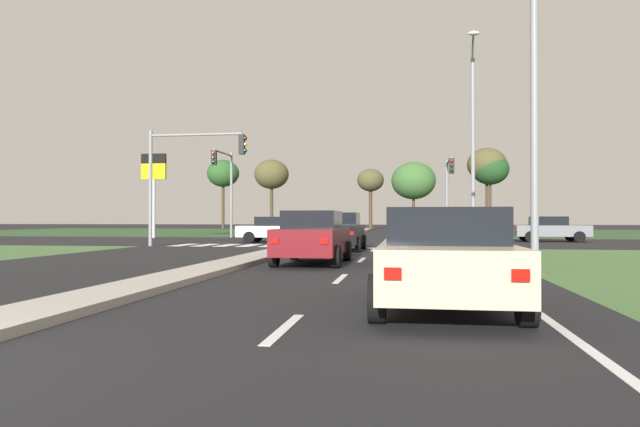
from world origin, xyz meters
name	(u,v)px	position (x,y,z in m)	size (l,w,h in m)	color
ground_plane	(322,242)	(0.00, 30.00, 0.00)	(200.00, 200.00, 0.00)	black
grass_verge_far_left	(121,231)	(-25.50, 54.50, 0.00)	(35.00, 35.00, 0.01)	#2D4C28
grass_verge_far_right	(629,233)	(25.50, 54.50, 0.00)	(35.00, 35.00, 0.01)	#2D4C28
median_island_near	(215,268)	(0.00, 11.00, 0.07)	(1.20, 22.00, 0.14)	#ADA89E
median_island_far	(358,231)	(0.00, 55.00, 0.07)	(1.20, 36.00, 0.14)	gray
lane_dash_near	(284,328)	(3.50, 3.37, 0.01)	(0.14, 2.00, 0.01)	silver
lane_dash_second	(341,278)	(3.50, 9.37, 0.01)	(0.14, 2.00, 0.01)	silver
lane_dash_third	(362,260)	(3.50, 15.37, 0.01)	(0.14, 2.00, 0.01)	silver
lane_dash_fourth	(373,250)	(3.50, 21.37, 0.01)	(0.14, 2.00, 0.01)	silver
edge_line_right	(479,270)	(6.85, 12.00, 0.01)	(0.14, 24.00, 0.01)	silver
stop_bar_near	(382,248)	(3.80, 23.00, 0.01)	(6.40, 0.50, 0.01)	silver
crosswalk_bar_near	(184,245)	(-6.40, 24.80, 0.01)	(0.70, 2.80, 0.01)	silver
crosswalk_bar_second	(206,245)	(-5.25, 24.80, 0.01)	(0.70, 2.80, 0.01)	silver
crosswalk_bar_third	(227,245)	(-4.10, 24.80, 0.01)	(0.70, 2.80, 0.01)	silver
crosswalk_bar_fourth	(249,245)	(-2.95, 24.80, 0.01)	(0.70, 2.80, 0.01)	silver
crosswalk_bar_fifth	(271,246)	(-1.80, 24.80, 0.01)	(0.70, 2.80, 0.01)	silver
car_red_near	(306,228)	(-1.13, 31.10, 0.77)	(4.64, 1.99, 1.51)	#A31919
car_maroon_second	(313,237)	(2.18, 13.55, 0.81)	(1.97, 4.54, 1.59)	maroon
car_blue_third	(430,236)	(5.68, 15.01, 0.81)	(1.99, 4.53, 1.60)	navy
car_black_fourth	(341,231)	(2.16, 20.91, 0.82)	(1.94, 4.29, 1.61)	black
car_beige_fifth	(444,257)	(5.54, 5.33, 0.78)	(2.08, 4.50, 1.51)	#BCAD8E
car_teal_sixth	(310,226)	(-2.28, 39.17, 0.79)	(2.02, 4.47, 1.54)	#19565B
car_white_seventh	(277,229)	(-2.32, 28.38, 0.75)	(4.53, 1.95, 1.47)	silver
car_grey_eighth	(550,229)	(13.26, 32.10, 0.76)	(4.20, 2.07, 1.48)	slate
traffic_signal_far_left	(225,178)	(-7.60, 35.22, 4.16)	(0.32, 4.10, 6.13)	gray
traffic_signal_near_left	(185,166)	(-5.79, 23.40, 3.95)	(5.02, 0.32, 5.71)	gray
traffic_signal_far_right	(449,183)	(7.60, 34.85, 3.69)	(0.32, 4.74, 5.33)	gray
street_lamp_near	(531,78)	(8.10, 11.70, 4.94)	(1.44, 1.84, 8.82)	gray
street_lamp_second	(473,132)	(8.19, 25.93, 5.66)	(0.56, 2.24, 10.22)	gray
fuel_price_totem	(154,176)	(-12.75, 34.93, 4.34)	(1.80, 0.24, 5.94)	silver
treeline_near	(223,174)	(-18.10, 66.64, 7.02)	(4.03, 4.03, 8.79)	#423323
treeline_second	(272,175)	(-10.81, 62.39, 6.50)	(4.04, 4.04, 8.27)	#423323
treeline_third	(371,181)	(0.44, 67.21, 5.96)	(3.26, 3.26, 7.45)	#423323
treeline_fourth	(413,181)	(5.59, 62.74, 5.66)	(5.00, 5.00, 7.80)	#423323
treeline_fifth	(487,165)	(14.22, 67.18, 7.75)	(4.60, 4.60, 9.76)	#423323
treeline_sixth	(490,169)	(14.58, 66.95, 7.19)	(4.36, 4.36, 9.07)	#423323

